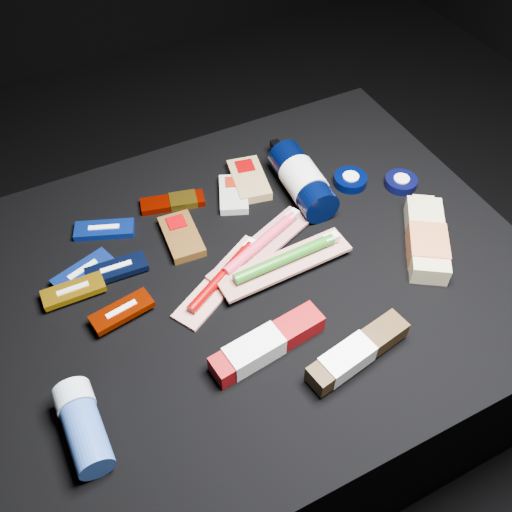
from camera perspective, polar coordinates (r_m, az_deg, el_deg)
name	(u,v)px	position (r m, az deg, el deg)	size (l,w,h in m)	color
ground	(252,380)	(1.34, -0.39, -12.26)	(3.00, 3.00, 0.00)	black
cloth_table	(252,332)	(1.17, -0.44, -7.61)	(0.98, 0.78, 0.40)	black
luna_bar_0	(104,230)	(1.10, -14.92, 2.57)	(0.12, 0.08, 0.01)	#0D2EAA
luna_bar_1	(83,272)	(1.04, -16.88, -1.52)	(0.12, 0.07, 0.01)	#1339B7
luna_bar_2	(117,269)	(1.02, -13.75, -1.27)	(0.11, 0.05, 0.01)	black
luna_bar_3	(74,291)	(1.01, -17.78, -3.34)	(0.10, 0.04, 0.01)	#B37D0B
luna_bar_4	(122,311)	(0.96, -13.26, -5.41)	(0.11, 0.05, 0.01)	#881700
clif_bar_0	(181,235)	(1.06, -7.53, 2.13)	(0.07, 0.12, 0.02)	#492C0F
clif_bar_1	(233,193)	(1.13, -2.28, 6.33)	(0.09, 0.11, 0.02)	#A1A19A
clif_bar_2	(248,178)	(1.16, -0.77, 7.80)	(0.09, 0.13, 0.02)	olive
power_bar	(176,202)	(1.13, -7.99, 5.40)	(0.13, 0.07, 0.02)	#820C00
lotion_bottle	(302,180)	(1.12, 4.66, 7.55)	(0.08, 0.23, 0.07)	black
cream_tin_upper	(350,180)	(1.17, 9.41, 7.51)	(0.07, 0.07, 0.02)	black
cream_tin_lower	(401,182)	(1.19, 14.29, 7.18)	(0.06, 0.06, 0.02)	black
bodywash_bottle	(426,240)	(1.07, 16.68, 1.53)	(0.15, 0.19, 0.04)	tan
deodorant_stick	(83,426)	(0.86, -16.91, -15.92)	(0.06, 0.13, 0.06)	#2B50A3
toothbrush_pack_0	(223,277)	(0.99, -3.32, -2.14)	(0.22, 0.15, 0.02)	silver
toothbrush_pack_1	(262,244)	(1.03, 0.60, 1.17)	(0.23, 0.14, 0.03)	#ACA5A0
toothbrush_pack_2	(286,261)	(0.99, 3.06, -0.47)	(0.25, 0.07, 0.03)	#B7AFAB
toothpaste_carton_red	(263,346)	(0.90, 0.71, -9.01)	(0.20, 0.07, 0.04)	maroon
toothpaste_carton_green	(354,354)	(0.90, 9.78, -9.66)	(0.19, 0.07, 0.04)	#31210D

